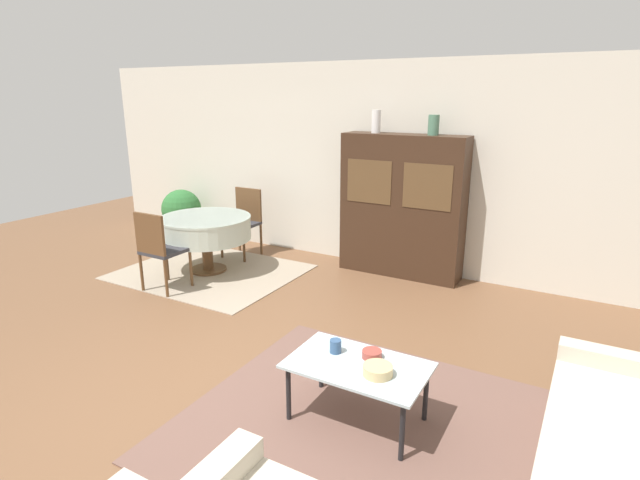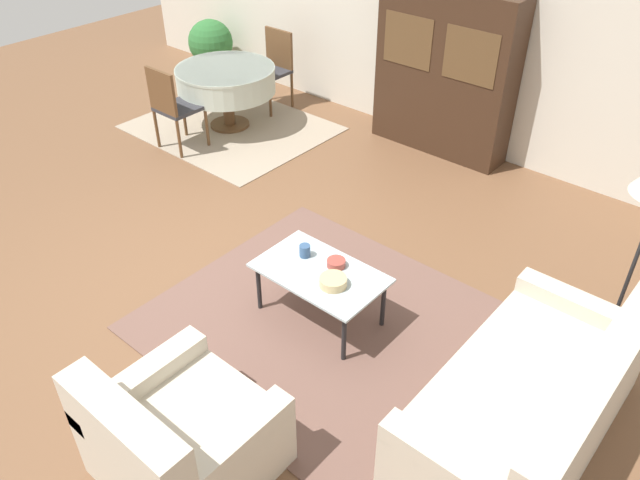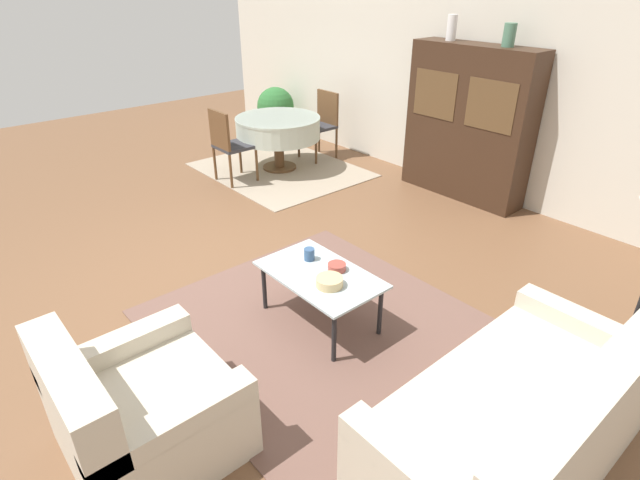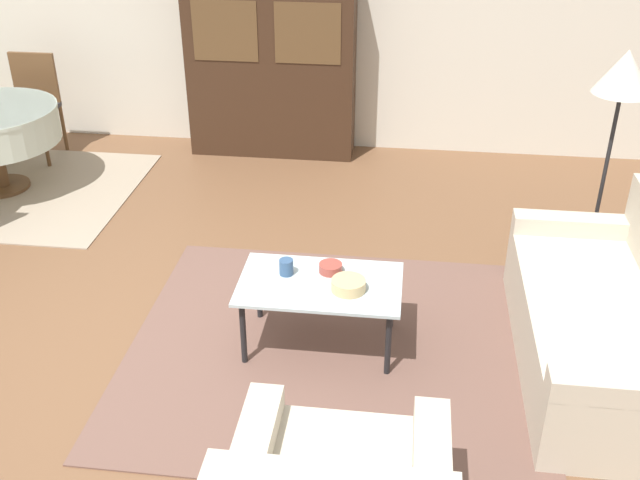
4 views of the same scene
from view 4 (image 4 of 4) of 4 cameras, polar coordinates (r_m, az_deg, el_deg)
The scene contains 12 objects.
ground_plane at distance 4.76m, azimuth -14.24°, elevation -8.80°, with size 14.00×14.00×0.00m, color brown.
wall_back at distance 7.42m, azimuth -5.71°, elevation 17.33°, with size 10.00×0.06×2.70m.
area_rug at distance 4.70m, azimuth 1.07°, elevation -8.27°, with size 2.53×2.27×0.01m.
dining_rug at distance 7.22m, azimuth -22.73°, elevation 3.54°, with size 2.24×1.85×0.01m.
couch at distance 4.70m, azimuth 21.51°, elevation -6.02°, with size 0.93×1.83×0.88m.
coffee_table at distance 4.51m, azimuth -0.00°, elevation -3.76°, with size 0.98×0.60×0.45m.
display_cabinet at distance 7.23m, azimuth -3.74°, elevation 13.46°, with size 1.57×0.41×1.81m.
dining_chair_far at distance 7.73m, azimuth -21.06°, elevation 9.97°, with size 0.44×0.44×0.97m.
floor_lamp at distance 5.31m, azimuth 22.07°, elevation 10.98°, with size 0.38×0.38×1.61m.
cup at distance 4.54m, azimuth -2.58°, elevation -2.07°, with size 0.09×0.09×0.10m.
bowl at distance 4.40m, azimuth 2.18°, elevation -3.45°, with size 0.20×0.20×0.07m.
bowl_small at distance 4.57m, azimuth 0.81°, elevation -2.14°, with size 0.14×0.14×0.06m.
Camera 4 is at (1.60, -3.45, 2.87)m, focal length 42.00 mm.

